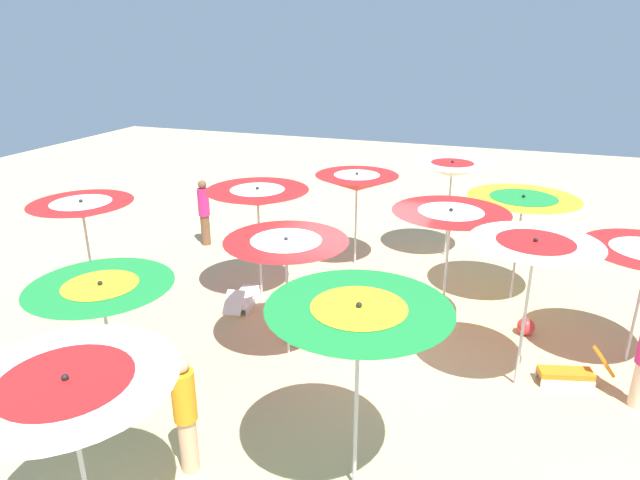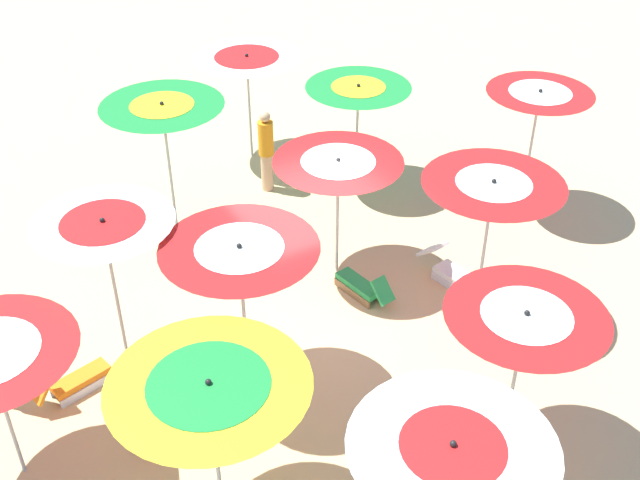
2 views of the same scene
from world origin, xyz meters
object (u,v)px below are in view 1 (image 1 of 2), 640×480
at_px(lounger_2, 572,372).
at_px(beach_ball, 526,327).
at_px(beach_umbrella_1, 357,183).
at_px(beach_umbrella_5, 450,220).
at_px(lounger_1, 243,299).
at_px(beach_umbrella_6, 286,252).
at_px(lounger_0, 304,322).
at_px(beach_umbrella_2, 258,197).
at_px(beach_umbrella_3, 82,210).
at_px(beach_umbrella_0, 452,170).
at_px(beachgoer_1, 204,211).
at_px(beachgoer_0, 185,412).
at_px(beach_umbrella_9, 534,252).
at_px(beach_umbrella_10, 358,323).
at_px(beach_umbrella_11, 68,396).
at_px(beach_umbrella_4, 523,205).
at_px(beach_umbrella_7, 102,297).

bearing_deg(lounger_2, beach_ball, -78.76).
xyz_separation_m(beach_umbrella_1, beach_umbrella_5, (2.67, 2.49, 0.17)).
relative_size(beach_umbrella_1, lounger_1, 1.58).
relative_size(beach_umbrella_6, lounger_0, 1.85).
height_order(beach_umbrella_2, beach_umbrella_3, beach_umbrella_3).
height_order(beach_umbrella_0, beach_umbrella_2, beach_umbrella_0).
distance_m(beach_umbrella_0, beach_umbrella_3, 8.38).
bearing_deg(lounger_1, beach_umbrella_5, -94.18).
relative_size(beach_umbrella_6, beach_ball, 6.75).
xyz_separation_m(beach_umbrella_5, beachgoer_1, (-2.58, -6.64, -1.29)).
height_order(beach_umbrella_1, beachgoer_0, beach_umbrella_1).
distance_m(beach_umbrella_0, beach_ball, 4.57).
height_order(beach_umbrella_5, beachgoer_1, beach_umbrella_5).
relative_size(beach_umbrella_9, beach_ball, 7.73).
bearing_deg(beach_umbrella_0, beach_umbrella_10, -0.42).
bearing_deg(lounger_0, beachgoer_1, -140.48).
relative_size(beach_umbrella_3, beachgoer_1, 1.38).
relative_size(beach_umbrella_11, lounger_2, 1.94).
height_order(beach_umbrella_1, lounger_2, beach_umbrella_1).
bearing_deg(beach_umbrella_2, beach_umbrella_11, 8.99).
relative_size(beach_umbrella_1, beach_umbrella_2, 0.95).
bearing_deg(beach_umbrella_1, beachgoer_0, -0.86).
distance_m(beach_umbrella_11, beachgoer_0, 1.85).
xyz_separation_m(beach_umbrella_11, beachgoer_0, (-1.41, 0.31, -1.16)).
xyz_separation_m(beach_umbrella_9, beach_ball, (-1.72, 0.15, -2.14)).
relative_size(beach_umbrella_9, beach_umbrella_11, 1.11).
bearing_deg(lounger_0, beach_umbrella_6, -9.29).
bearing_deg(beach_umbrella_9, beachgoer_1, -115.92).
bearing_deg(beach_umbrella_6, beach_umbrella_11, -5.78).
bearing_deg(beach_umbrella_6, lounger_1, -129.90).
distance_m(beach_umbrella_11, beachgoer_1, 9.55).
xyz_separation_m(beach_umbrella_3, beach_umbrella_4, (-3.66, 7.81, -0.16)).
xyz_separation_m(beach_umbrella_2, beach_umbrella_9, (1.60, 5.30, 0.09)).
xyz_separation_m(beach_umbrella_1, beach_umbrella_10, (6.94, 1.99, 0.25)).
relative_size(beach_umbrella_11, beachgoer_1, 1.28).
bearing_deg(beach_ball, beachgoer_0, -38.90).
bearing_deg(beach_umbrella_7, beach_umbrella_5, 133.71).
bearing_deg(beach_umbrella_2, beach_umbrella_10, 36.97).
relative_size(beach_umbrella_6, beachgoer_0, 1.31).
xyz_separation_m(beach_umbrella_7, beachgoer_0, (0.66, 1.65, -1.03)).
height_order(beach_umbrella_9, beach_ball, beach_umbrella_9).
distance_m(beach_umbrella_6, beach_umbrella_11, 4.45).
xyz_separation_m(beach_umbrella_1, beach_umbrella_9, (3.99, 3.87, 0.24)).
bearing_deg(beach_umbrella_5, lounger_1, -84.22).
bearing_deg(beach_umbrella_2, beachgoer_1, -130.24).
bearing_deg(beachgoer_1, beach_umbrella_11, 174.75).
bearing_deg(beach_umbrella_3, beach_umbrella_2, 127.05).
relative_size(beach_umbrella_3, beach_umbrella_5, 1.00).
xyz_separation_m(beach_umbrella_3, beach_umbrella_5, (-1.74, 6.59, -0.02)).
xyz_separation_m(beach_umbrella_4, beach_ball, (1.52, 0.31, -1.93)).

